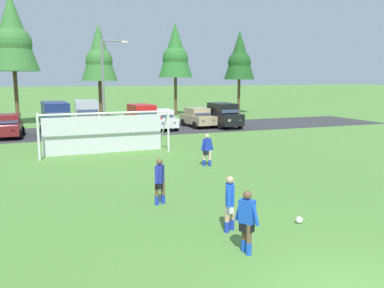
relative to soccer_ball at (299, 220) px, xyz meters
name	(u,v)px	position (x,y,z in m)	size (l,w,h in m)	color
ground_plane	(155,159)	(-1.45, 11.08, -0.11)	(400.00, 400.00, 0.00)	#518438
parking_lot_strip	(113,131)	(-1.45, 24.08, -0.11)	(52.00, 8.40, 0.01)	#333335
soccer_ball	(299,220)	(0.00, 0.00, 0.00)	(0.22, 0.22, 0.22)	white
soccer_goal	(105,132)	(-3.72, 13.84, 1.18)	(7.45, 2.05, 2.57)	white
player_striker_near	(207,150)	(0.54, 8.52, 0.71)	(0.75, 0.34, 1.64)	beige
player_midfield_center	(247,222)	(-2.53, -1.29, 0.71)	(0.42, 0.70, 1.64)	brown
player_defender_far	(160,182)	(-3.45, 3.36, 0.71)	(0.53, 0.62, 1.64)	brown
player_winger_left	(230,204)	(-2.27, 0.21, 0.71)	(0.44, 0.67, 1.64)	tan
parked_car_slot_far_left	(8,126)	(-9.45, 22.93, 0.77)	(2.15, 4.26, 1.72)	maroon
parked_car_slot_left	(56,117)	(-6.05, 23.48, 1.23)	(2.41, 4.91, 2.52)	navy
parked_car_slot_center_left	(87,115)	(-3.50, 25.02, 1.23)	(2.43, 4.92, 2.52)	#B2B2BC
parked_car_slot_center	(142,117)	(0.97, 23.77, 1.00)	(2.35, 4.71, 2.16)	red
parked_car_slot_center_right	(162,119)	(2.66, 23.49, 0.77)	(2.17, 4.27, 1.72)	silver
parked_car_slot_right	(198,117)	(6.19, 24.02, 0.77)	(2.25, 4.31, 1.72)	tan
parked_car_slot_far_right	(223,115)	(8.21, 22.94, 1.00)	(2.16, 4.61, 2.16)	black
tree_mid_left	(12,35)	(-9.13, 31.43, 8.18)	(4.52, 4.52, 12.05)	brown
tree_center_back	(99,55)	(-1.13, 33.20, 6.65)	(3.69, 3.69, 9.83)	brown
tree_mid_right	(175,52)	(7.97, 35.60, 7.21)	(3.99, 3.99, 10.65)	brown
tree_right_edge	(240,57)	(16.32, 35.60, 6.82)	(3.78, 3.78, 10.09)	brown
street_lamp	(106,89)	(-2.77, 18.98, 3.55)	(2.00, 0.32, 7.04)	slate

